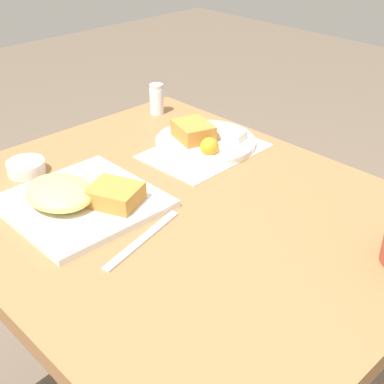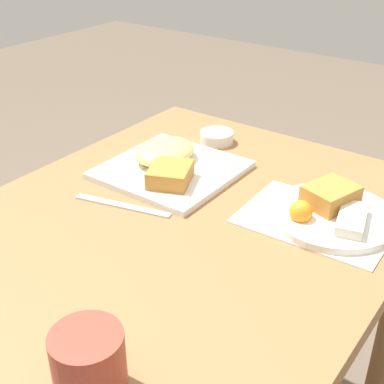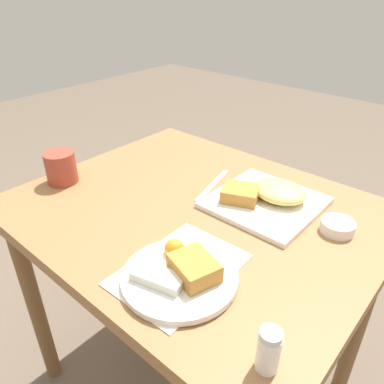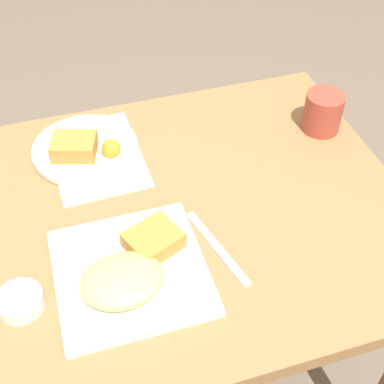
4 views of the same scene
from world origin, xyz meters
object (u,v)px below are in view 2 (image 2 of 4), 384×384
at_px(butter_knife, 122,206).
at_px(coffee_mug, 89,365).
at_px(plate_square_near, 168,163).
at_px(plate_oval_far, 332,211).
at_px(sauce_ramekin, 217,137).

distance_m(butter_knife, coffee_mug, 0.46).
distance_m(plate_square_near, butter_knife, 0.18).
bearing_deg(plate_square_near, coffee_mug, 29.29).
relative_size(plate_oval_far, coffee_mug, 2.52).
distance_m(plate_square_near, coffee_mug, 0.61).
bearing_deg(plate_square_near, plate_oval_far, 93.76).
relative_size(plate_oval_far, sauce_ramekin, 2.93).
bearing_deg(sauce_ramekin, coffee_mug, 22.42).
relative_size(butter_knife, coffee_mug, 2.15).
height_order(sauce_ramekin, coffee_mug, coffee_mug).
xyz_separation_m(plate_oval_far, sauce_ramekin, (-0.17, -0.38, -0.00)).
height_order(plate_oval_far, coffee_mug, coffee_mug).
height_order(plate_oval_far, butter_knife, plate_oval_far).
bearing_deg(coffee_mug, butter_knife, -142.14).
relative_size(sauce_ramekin, coffee_mug, 0.86).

